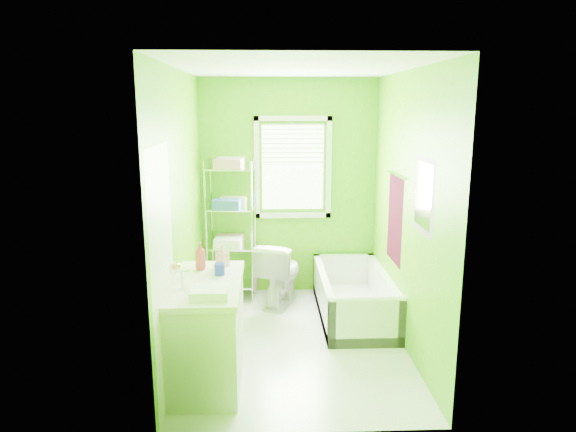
{
  "coord_description": "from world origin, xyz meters",
  "views": [
    {
      "loc": [
        -0.26,
        -4.68,
        2.27
      ],
      "look_at": [
        -0.06,
        0.25,
        1.21
      ],
      "focal_mm": 32.0,
      "sensor_mm": 36.0,
      "label": 1
    }
  ],
  "objects_px": {
    "toilet": "(280,272)",
    "wire_shelf_unit": "(232,213)",
    "vanity": "(207,327)",
    "bathtub": "(354,303)"
  },
  "relations": [
    {
      "from": "toilet",
      "to": "wire_shelf_unit",
      "type": "bearing_deg",
      "value": -5.43
    },
    {
      "from": "bathtub",
      "to": "toilet",
      "type": "bearing_deg",
      "value": 151.64
    },
    {
      "from": "vanity",
      "to": "wire_shelf_unit",
      "type": "bearing_deg",
      "value": 87.29
    },
    {
      "from": "vanity",
      "to": "wire_shelf_unit",
      "type": "relative_size",
      "value": 0.68
    },
    {
      "from": "bathtub",
      "to": "vanity",
      "type": "height_order",
      "value": "vanity"
    },
    {
      "from": "bathtub",
      "to": "toilet",
      "type": "distance_m",
      "value": 0.94
    },
    {
      "from": "toilet",
      "to": "wire_shelf_unit",
      "type": "relative_size",
      "value": 0.45
    },
    {
      "from": "toilet",
      "to": "wire_shelf_unit",
      "type": "height_order",
      "value": "wire_shelf_unit"
    },
    {
      "from": "toilet",
      "to": "vanity",
      "type": "height_order",
      "value": "vanity"
    },
    {
      "from": "vanity",
      "to": "wire_shelf_unit",
      "type": "height_order",
      "value": "wire_shelf_unit"
    }
  ]
}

